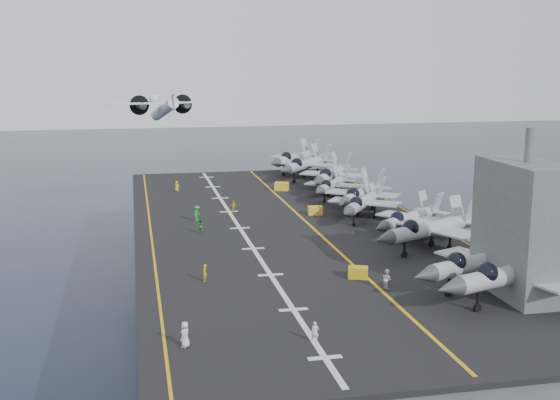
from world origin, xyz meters
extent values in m
plane|color=#142135|center=(0.00, 0.00, 0.00)|extent=(500.00, 500.00, 0.00)
cube|color=#56595E|center=(0.00, 0.00, 5.00)|extent=(36.00, 90.00, 10.00)
cube|color=black|center=(0.00, 0.00, 10.20)|extent=(38.00, 92.00, 0.40)
cube|color=gold|center=(3.00, 0.00, 10.42)|extent=(0.35, 90.00, 0.02)
cube|color=silver|center=(-6.00, 0.00, 10.42)|extent=(0.50, 90.00, 0.02)
cube|color=gold|center=(-17.00, 0.00, 10.42)|extent=(0.25, 90.00, 0.02)
cube|color=gold|center=(18.50, 0.00, 10.42)|extent=(0.25, 90.00, 0.02)
imported|color=silver|center=(-15.52, -36.00, 11.37)|extent=(1.27, 1.40, 1.95)
imported|color=gold|center=(-12.53, -20.76, 11.25)|extent=(0.99, 1.19, 1.69)
imported|color=#1C8B2C|center=(-11.04, -1.55, 11.29)|extent=(1.27, 1.10, 1.79)
imported|color=green|center=(-10.86, 5.15, 11.43)|extent=(1.35, 1.49, 2.06)
imported|color=yellow|center=(-5.38, 9.71, 11.20)|extent=(1.04, 0.78, 1.60)
imported|color=yellow|center=(-12.08, 27.28, 11.23)|extent=(1.20, 1.07, 1.66)
imported|color=silver|center=(-5.97, -37.08, 11.19)|extent=(1.07, 0.83, 1.59)
imported|color=silver|center=(3.66, -26.34, 11.34)|extent=(1.00, 1.27, 1.87)
camera|label=1|loc=(-18.68, -84.80, 31.06)|focal=45.00mm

